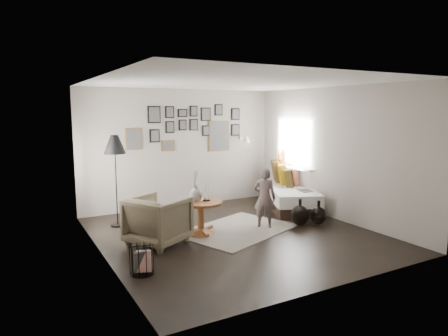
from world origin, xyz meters
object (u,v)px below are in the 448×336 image
floor_lamp (115,148)px  demijohn_large (300,215)px  demijohn_small (318,215)px  child (265,198)px  vase (196,192)px  pedestal_table (201,219)px  armchair (158,220)px  magazine_basket (142,260)px  daybed (286,192)px

floor_lamp → demijohn_large: (3.00, -1.62, -1.27)m
demijohn_small → child: bearing=161.9°
vase → child: vase is taller
floor_lamp → child: 2.88m
child → pedestal_table: bearing=35.3°
vase → armchair: bearing=-169.3°
pedestal_table → magazine_basket: bearing=-141.0°
magazine_basket → child: 2.81m
demijohn_small → daybed: bearing=77.2°
demijohn_small → demijohn_large: bearing=161.1°
armchair → demijohn_large: bearing=-125.7°
pedestal_table → armchair: size_ratio=0.88×
floor_lamp → demijohn_small: size_ratio=3.71×
vase → pedestal_table: bearing=-14.0°
pedestal_table → magazine_basket: size_ratio=1.97×
daybed → armchair: 3.49m
pedestal_table → daybed: 2.68m
pedestal_table → vase: 0.49m
daybed → demijohn_small: (-0.32, -1.41, -0.16)m
pedestal_table → magazine_basket: pedestal_table is taller
demijohn_large → pedestal_table: bearing=167.7°
floor_lamp → demijohn_small: (3.35, -1.74, -1.29)m
floor_lamp → demijohn_small: 3.99m
floor_lamp → pedestal_table: bearing=-46.7°
armchair → daybed: bearing=-102.9°
floor_lamp → demijohn_small: bearing=-27.4°
pedestal_table → demijohn_large: size_ratio=1.50×
floor_lamp → magazine_basket: bearing=-96.6°
vase → armchair: vase is taller
magazine_basket → child: (2.61, 0.95, 0.37)m
pedestal_table → demijohn_small: (2.21, -0.52, -0.10)m
armchair → magazine_basket: armchair is taller
pedestal_table → daybed: (2.53, 0.88, 0.06)m
pedestal_table → child: bearing=-9.3°
armchair → demijohn_large: (2.68, -0.29, -0.20)m
magazine_basket → vase: bearing=41.2°
floor_lamp → demijohn_large: bearing=-28.3°
pedestal_table → demijohn_large: 1.90m
vase → floor_lamp: 1.75m
vase → child: bearing=-9.6°
vase → magazine_basket: (-1.34, -1.17, -0.57)m
daybed → demijohn_large: size_ratio=4.51×
magazine_basket → demijohn_large: size_ratio=0.76×
magazine_basket → demijohn_large: (3.27, 0.74, 0.01)m
daybed → magazine_basket: (-3.94, -2.03, -0.14)m
daybed → floor_lamp: (-3.67, 0.33, 1.13)m
magazine_basket → child: size_ratio=0.34×
demijohn_large → vase: bearing=167.6°
armchair → demijohn_small: (3.03, -0.41, -0.22)m
vase → armchair: 0.84m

